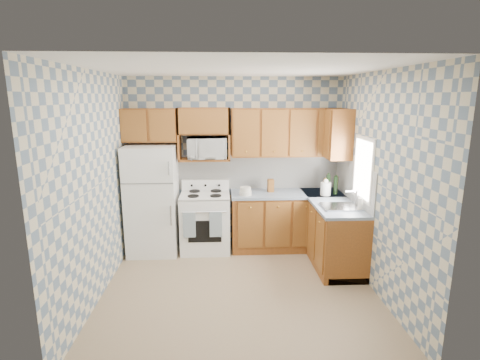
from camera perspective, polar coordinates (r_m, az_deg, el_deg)
The scene contains 30 objects.
floor at distance 4.98m, azimuth -0.15°, elevation -16.12°, with size 3.40×3.40×0.00m, color #8D7358.
back_wall at distance 6.06m, azimuth -0.88°, elevation 2.67°, with size 3.40×0.02×2.70m, color slate.
right_wall at distance 4.88m, azimuth 20.22°, elevation -0.56°, with size 0.02×3.20×2.70m, color slate.
backsplash_back at distance 6.10m, azimuth 2.89°, elevation 1.29°, with size 2.60×0.01×0.56m, color white.
backsplash_right at distance 5.63m, azimuth 16.88°, elevation -0.20°, with size 0.01×1.60×0.56m, color white.
refrigerator at distance 5.92m, azimuth -13.17°, elevation -2.96°, with size 0.75×0.70×1.68m, color white.
stove_body at distance 5.97m, azimuth -5.27°, elevation -6.46°, with size 0.76×0.65×0.90m, color white.
cooktop at distance 5.84m, azimuth -5.36°, elevation -2.24°, with size 0.76×0.65×0.03m, color silver.
backguard at distance 6.08m, azimuth -5.28°, elevation -0.71°, with size 0.76×0.08×0.17m, color white.
dish_towel_left at distance 5.63m, azimuth -7.73°, elevation -6.79°, with size 0.18×0.03×0.39m, color navy.
dish_towel_right at distance 5.61m, azimuth -3.71°, elevation -6.77°, with size 0.18×0.03×0.39m, color navy.
base_cabinets_back at distance 6.08m, azimuth 7.09°, elevation -6.25°, with size 1.75×0.60×0.88m, color brown.
base_cabinets_right at distance 5.75m, azimuth 13.65°, elevation -7.64°, with size 0.60×1.60×0.88m, color brown.
countertop_back at distance 5.95m, azimuth 7.22°, elevation -2.07°, with size 1.77×0.63×0.04m, color slate.
countertop_right at distance 5.61m, azimuth 13.85°, elevation -3.23°, with size 0.63×1.60×0.04m, color slate.
upper_cabinets_back at distance 5.92m, azimuth 7.24°, elevation 7.21°, with size 1.75×0.33×0.74m, color brown.
upper_cabinets_fridge at distance 5.92m, azimuth -13.55°, elevation 8.13°, with size 0.82×0.33×0.50m, color brown.
upper_cabinets_right at distance 5.91m, azimuth 14.40°, elevation 6.91°, with size 0.33×0.70×0.74m, color brown.
microwave_shelf at distance 5.89m, azimuth -5.41°, elevation 3.16°, with size 0.80×0.33×0.03m, color brown.
microwave at distance 5.86m, azimuth -5.12°, elevation 4.90°, with size 0.60×0.40×0.33m, color white.
sink at distance 5.29m, azimuth 14.99°, elevation -3.99°, with size 0.48×0.40×0.03m, color #B7B7BC.
window at distance 5.26m, azimuth 18.27°, elevation 1.61°, with size 0.02×0.66×0.86m, color white.
bottle_0 at distance 5.96m, azimuth 13.28°, elevation -0.60°, with size 0.07×0.07×0.30m, color black.
bottle_1 at distance 5.94m, azimuth 14.36°, elevation -0.81°, with size 0.07×0.07×0.28m, color black.
bottle_2 at distance 6.04m, azimuth 14.40°, elevation -0.68°, with size 0.07×0.07×0.26m, color #63410A.
bottle_3 at distance 5.88m, azimuth 12.82°, elevation -1.07°, with size 0.07×0.07×0.24m, color #63410A.
knife_block at distance 5.93m, azimuth 4.70°, elevation -0.84°, with size 0.09×0.09×0.20m, color brown.
electric_kettle at distance 5.86m, azimuth 12.91°, elevation -1.31°, with size 0.16×0.16×0.20m, color white.
food_containers at distance 5.72m, azimuth 0.85°, elevation -1.69°, with size 0.19×0.19×0.13m, color beige, non-canonical shape.
soap_bottle at distance 5.20m, azimuth 17.86°, elevation -3.54°, with size 0.06×0.06×0.17m, color beige.
Camera 1 is at (-0.21, -4.37, 2.39)m, focal length 28.00 mm.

